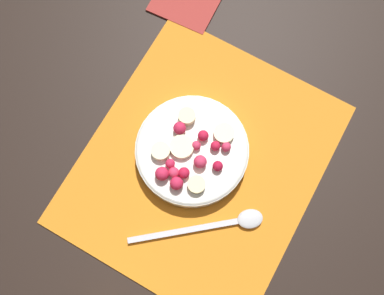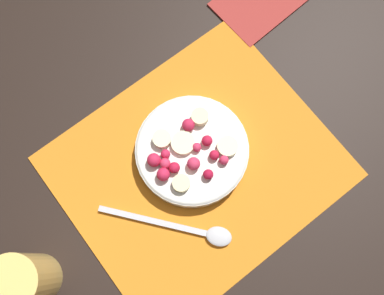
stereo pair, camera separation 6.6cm
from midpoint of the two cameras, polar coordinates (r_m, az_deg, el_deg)
name	(u,v)px [view 1 (the left image)]	position (r m, az deg, el deg)	size (l,w,h in m)	color
ground_plane	(202,164)	(0.69, -1.33, -2.69)	(3.00, 3.00, 0.00)	black
placemat	(202,163)	(0.69, -1.33, -2.64)	(0.42, 0.36, 0.01)	orange
fruit_bowl	(192,151)	(0.67, -2.78, -0.96)	(0.18, 0.18, 0.05)	silver
spoon	(224,224)	(0.67, 1.47, -10.66)	(0.15, 0.18, 0.01)	silver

